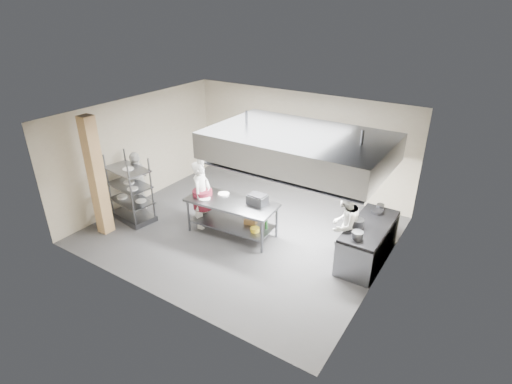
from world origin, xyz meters
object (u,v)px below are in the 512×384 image
Objects in this scene: cooking_range at (368,243)px; griddle at (257,199)px; pass_rack at (130,189)px; chef_plating at (138,182)px; stockpot at (357,223)px; island at (232,218)px; chef_line at (344,225)px; chef_head at (202,195)px.

griddle is (-2.61, -0.51, 0.60)m from cooking_range.
pass_rack reaches higher than cooking_range.
chef_plating is 5.92m from stockpot.
island is 2.78m from chef_line.
chef_head is (-0.88, -0.06, 0.43)m from island.
stockpot is at bearing 5.11° from island.
island is at bearing -73.96° from chef_line.
island is 0.98m from chef_head.
chef_plating is at bearing 121.36° from pass_rack.
pass_rack is 5.81m from stockpot.
griddle is 2.41m from stockpot.
chef_head is 3.90m from stockpot.
stockpot is at bearing -128.67° from cooking_range.
pass_rack is at bearing -167.95° from island.
chef_line is at bearing -169.34° from stockpot.
chef_head is at bearing 179.43° from island.
chef_plating is at bearing -75.29° from chef_line.
chef_plating is 6.07× the size of stockpot.
chef_plating reaches higher than stockpot.
stockpot is (5.66, 1.30, 0.11)m from pass_rack.
island is 7.91× the size of stockpot.
stockpot is (2.39, 0.24, -0.02)m from griddle.
chef_line is 6.28× the size of stockpot.
chef_line is (-0.48, -0.32, 0.47)m from cooking_range.
chef_plating reaches higher than cooking_range.
chef_plating is at bearing -171.76° from stockpot.
cooking_range is 6.19m from chef_plating.
chef_plating is at bearing -169.42° from griddle.
chef_line is at bearing -94.94° from chef_head.
cooking_range is at bearing -91.51° from chef_head.
chef_line reaches higher than chef_head.
island is at bearing -99.16° from chef_head.
griddle is at bearing 26.37° from pass_rack.
stockpot is (5.85, 0.85, 0.14)m from chef_plating.
cooking_range is 4.57× the size of griddle.
chef_line is (3.59, 0.51, 0.00)m from chef_head.
chef_line is at bearing 71.52° from chef_plating.
chef_head reaches higher than chef_plating.
island is at bearing 24.94° from pass_rack.
pass_rack is 1.00× the size of chef_line.
island is at bearing -170.44° from stockpot.
island is 1.26× the size of pass_rack.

